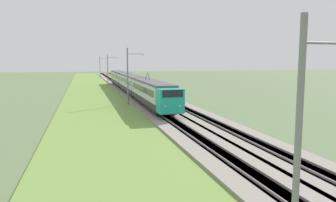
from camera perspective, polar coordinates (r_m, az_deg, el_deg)
ballast_main at (r=55.09m, az=-4.75°, el=0.12°), size 240.00×4.40×0.30m
ballast_adjacent at (r=55.90m, az=-0.72°, el=0.25°), size 240.00×4.40×0.30m
track_main at (r=55.09m, az=-4.75°, el=0.13°), size 240.00×1.57×0.45m
track_adjacent at (r=55.90m, az=-0.72°, el=0.26°), size 240.00×1.57×0.45m
grass_verge at (r=54.40m, az=-11.18°, el=-0.17°), size 240.00×13.39×0.12m
passenger_train at (r=65.94m, az=-6.44°, el=3.17°), size 62.20×2.92×5.03m
catenary_mast_near at (r=11.25m, az=21.97°, el=-6.52°), size 0.22×2.56×8.24m
catenary_mast_mid at (r=49.75m, az=-6.97°, el=4.36°), size 0.22×2.56×8.67m
catenary_mast_far at (r=90.04m, az=-10.42°, el=5.43°), size 0.22×2.56×8.49m
catenary_mast_distant at (r=130.46m, az=-11.74°, el=5.85°), size 0.22×2.56×8.37m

